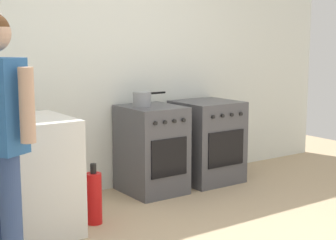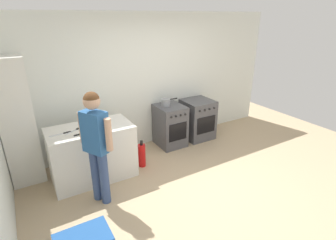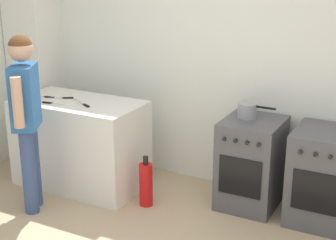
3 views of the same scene
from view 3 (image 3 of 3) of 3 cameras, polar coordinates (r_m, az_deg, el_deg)
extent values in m
cube|color=silver|center=(5.11, 7.31, 6.52)|extent=(6.00, 0.10, 2.60)
cube|color=silver|center=(5.34, -9.69, -2.58)|extent=(1.30, 0.70, 0.90)
cube|color=#4C4C51|center=(4.92, 9.20, -4.72)|extent=(0.53, 0.60, 0.85)
cube|color=black|center=(4.66, 7.96, -6.31)|extent=(0.40, 0.01, 0.36)
cylinder|color=black|center=(4.70, 7.61, -0.24)|extent=(0.17, 0.17, 0.01)
cylinder|color=black|center=(4.63, 10.37, -0.67)|extent=(0.17, 0.17, 0.01)
cylinder|color=black|center=(4.92, 8.59, 0.53)|extent=(0.17, 0.17, 0.01)
cylinder|color=black|center=(4.85, 11.23, 0.14)|extent=(0.17, 0.17, 0.01)
cylinder|color=black|center=(4.57, 6.24, -2.11)|extent=(0.04, 0.02, 0.04)
cylinder|color=black|center=(4.54, 7.48, -2.32)|extent=(0.04, 0.02, 0.04)
cylinder|color=black|center=(4.51, 8.73, -2.53)|extent=(0.04, 0.02, 0.04)
cylinder|color=black|center=(4.48, 10.01, -2.74)|extent=(0.04, 0.02, 0.04)
cube|color=#4C4C51|center=(4.77, 17.21, -6.08)|extent=(0.61, 0.60, 0.85)
cube|color=black|center=(4.50, 16.41, -7.82)|extent=(0.46, 0.01, 0.36)
cylinder|color=black|center=(4.53, 15.70, -1.49)|extent=(0.19, 0.19, 0.01)
cylinder|color=black|center=(4.75, 16.34, -0.63)|extent=(0.19, 0.19, 0.01)
cylinder|color=black|center=(4.39, 14.45, -3.47)|extent=(0.04, 0.02, 0.04)
cylinder|color=black|center=(4.37, 16.00, -3.71)|extent=(0.04, 0.02, 0.04)
cylinder|color=black|center=(4.35, 17.56, -3.96)|extent=(0.04, 0.02, 0.04)
cylinder|color=gray|center=(4.81, 8.76, 1.06)|extent=(0.18, 0.18, 0.14)
cylinder|color=black|center=(4.74, 10.82, 1.33)|extent=(0.18, 0.02, 0.02)
cube|color=silver|center=(5.12, -12.10, 1.71)|extent=(0.14, 0.05, 0.01)
cube|color=black|center=(5.19, -13.23, 1.89)|extent=(0.11, 0.03, 0.01)
cube|color=silver|center=(5.34, -12.78, 2.35)|extent=(0.21, 0.15, 0.01)
cube|color=black|center=(5.32, -11.03, 2.43)|extent=(0.11, 0.08, 0.01)
cube|color=silver|center=(5.18, -9.82, 2.03)|extent=(0.23, 0.15, 0.01)
cube|color=black|center=(5.02, -9.05, 1.60)|extent=(0.11, 0.08, 0.01)
cube|color=silver|center=(5.48, -14.35, 2.61)|extent=(0.20, 0.05, 0.01)
cube|color=black|center=(5.39, -13.03, 2.49)|extent=(0.11, 0.04, 0.01)
cylinder|color=#384C7A|center=(4.88, -15.14, -5.60)|extent=(0.13, 0.13, 0.81)
cylinder|color=#384C7A|center=(5.02, -14.72, -4.87)|extent=(0.13, 0.13, 0.81)
cube|color=#2D609E|center=(4.73, -15.59, 2.49)|extent=(0.34, 0.39, 0.57)
cylinder|color=tan|center=(4.50, -16.34, 1.87)|extent=(0.09, 0.09, 0.44)
cylinder|color=tan|center=(4.95, -14.95, 3.42)|extent=(0.09, 0.09, 0.44)
sphere|color=tan|center=(4.63, -16.04, 7.57)|extent=(0.22, 0.22, 0.22)
sphere|color=brown|center=(4.63, -16.06, 7.81)|extent=(0.21, 0.21, 0.21)
cylinder|color=red|center=(4.93, -2.46, -7.17)|extent=(0.13, 0.13, 0.42)
cylinder|color=black|center=(4.83, -2.50, -4.49)|extent=(0.05, 0.05, 0.08)
cube|color=silver|center=(6.13, -14.38, 5.16)|extent=(0.48, 0.44, 2.00)
camera|label=1|loc=(4.15, -57.59, -1.90)|focal=55.00mm
camera|label=2|loc=(3.94, -63.04, 11.74)|focal=28.00mm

